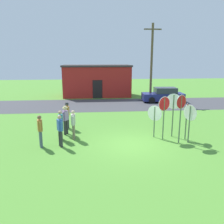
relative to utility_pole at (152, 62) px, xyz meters
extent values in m
plane|color=#518E33|center=(-4.23, -12.50, -4.16)|extent=(80.00, 80.00, 0.00)
cube|color=#424247|center=(-4.23, -1.43, -4.16)|extent=(60.00, 6.40, 0.01)
cube|color=#B2231E|center=(-5.56, 4.30, -2.39)|extent=(7.91, 3.80, 3.54)
cube|color=#383333|center=(-5.56, 4.30, -0.52)|extent=(8.11, 4.00, 0.20)
cube|color=black|center=(-5.56, 2.38, -3.11)|extent=(1.10, 0.08, 2.10)
cylinder|color=brown|center=(0.00, 0.00, -0.18)|extent=(0.24, 0.24, 7.96)
cube|color=brown|center=(0.00, 0.00, 3.20)|extent=(1.80, 0.12, 0.12)
cube|color=navy|center=(1.28, -0.27, -3.63)|extent=(4.39, 2.02, 0.76)
cube|color=#2D333D|center=(1.53, -0.28, -2.95)|extent=(2.31, 1.64, 0.60)
cylinder|color=black|center=(-0.09, -1.10, -3.84)|extent=(0.65, 0.25, 0.64)
cylinder|color=black|center=(0.00, 0.70, -3.84)|extent=(0.65, 0.25, 0.64)
cylinder|color=black|center=(2.57, -1.23, -3.84)|extent=(0.65, 0.25, 0.64)
cylinder|color=black|center=(2.66, 0.56, -3.84)|extent=(0.65, 0.25, 0.64)
cylinder|color=#51664C|center=(-2.26, -11.71, -2.96)|extent=(0.09, 0.09, 2.39)
cylinder|color=white|center=(-2.26, -11.71, -2.11)|extent=(0.75, 0.37, 0.83)
cylinder|color=red|center=(-2.25, -11.72, -2.11)|extent=(0.70, 0.34, 0.77)
cylinder|color=#51664C|center=(-1.58, -12.44, -2.86)|extent=(0.09, 0.09, 2.59)
cylinder|color=white|center=(-1.58, -12.44, -1.88)|extent=(0.67, 0.36, 0.75)
cylinder|color=red|center=(-1.58, -12.45, -1.88)|extent=(0.62, 0.34, 0.70)
cylinder|color=#51664C|center=(-1.59, -11.34, -2.92)|extent=(0.10, 0.10, 2.48)
cylinder|color=white|center=(-1.59, -11.34, -2.06)|extent=(0.78, 0.45, 0.89)
cylinder|color=red|center=(-1.58, -11.33, -2.06)|extent=(0.73, 0.42, 0.82)
cylinder|color=#51664C|center=(-1.01, -11.89, -3.15)|extent=(0.10, 0.10, 2.02)
cylinder|color=white|center=(-1.01, -11.89, -2.41)|extent=(0.39, 0.52, 0.64)
cylinder|color=red|center=(-1.00, -11.90, -2.41)|extent=(0.36, 0.48, 0.59)
cylinder|color=#51664C|center=(-2.67, -11.35, -3.26)|extent=(0.10, 0.10, 1.81)
cylinder|color=white|center=(-2.67, -11.35, -2.73)|extent=(0.67, 0.61, 0.89)
cylinder|color=red|center=(-2.67, -11.35, -2.73)|extent=(0.62, 0.57, 0.83)
cylinder|color=#51664C|center=(-1.05, -12.41, -3.15)|extent=(0.09, 0.09, 2.03)
cylinder|color=white|center=(-1.05, -12.41, -2.49)|extent=(0.40, 0.77, 0.86)
cylinder|color=red|center=(-1.04, -12.41, -2.49)|extent=(0.38, 0.71, 0.79)
cylinder|color=#2D2D33|center=(-8.02, -11.23, -3.72)|extent=(0.14, 0.14, 0.88)
cylinder|color=#2D2D33|center=(-8.02, -11.45, -3.72)|extent=(0.14, 0.14, 0.88)
cube|color=teal|center=(-8.02, -11.34, -2.99)|extent=(0.22, 0.36, 0.58)
cylinder|color=teal|center=(-8.02, -11.10, -3.01)|extent=(0.09, 0.09, 0.52)
cylinder|color=teal|center=(-8.03, -11.58, -3.01)|extent=(0.09, 0.09, 0.52)
sphere|color=tan|center=(-8.02, -11.34, -2.58)|extent=(0.21, 0.21, 0.21)
cylinder|color=#7A6B56|center=(-7.31, -11.21, -3.72)|extent=(0.14, 0.14, 0.88)
cylinder|color=#7A6B56|center=(-7.31, -11.43, -3.72)|extent=(0.14, 0.14, 0.88)
cube|color=beige|center=(-7.31, -11.32, -2.99)|extent=(0.22, 0.36, 0.58)
cylinder|color=beige|center=(-7.31, -11.08, -3.01)|extent=(0.09, 0.09, 0.52)
cylinder|color=beige|center=(-7.31, -11.56, -3.01)|extent=(0.09, 0.09, 0.52)
sphere|color=beige|center=(-7.31, -11.32, -2.58)|extent=(0.21, 0.21, 0.21)
cylinder|color=#4C5670|center=(-8.97, -12.24, -3.72)|extent=(0.14, 0.14, 0.88)
cylinder|color=#4C5670|center=(-8.90, -12.45, -3.72)|extent=(0.14, 0.14, 0.88)
cube|color=#B27533|center=(-8.93, -12.35, -2.99)|extent=(0.32, 0.41, 0.58)
cylinder|color=#B27533|center=(-9.01, -12.12, -3.01)|extent=(0.09, 0.09, 0.52)
cylinder|color=#B27533|center=(-8.86, -12.57, -3.01)|extent=(0.09, 0.09, 0.52)
sphere|color=brown|center=(-8.93, -12.35, -2.58)|extent=(0.21, 0.21, 0.21)
cylinder|color=#2D2D33|center=(-7.85, -9.09, -3.72)|extent=(0.14, 0.14, 0.88)
cylinder|color=#2D2D33|center=(-7.87, -9.31, -3.72)|extent=(0.14, 0.14, 0.88)
cube|color=#B27533|center=(-7.86, -9.20, -2.99)|extent=(0.26, 0.38, 0.58)
cylinder|color=#B27533|center=(-7.83, -8.96, -3.01)|extent=(0.09, 0.09, 0.52)
cylinder|color=#B27533|center=(-7.89, -9.44, -3.01)|extent=(0.09, 0.09, 0.52)
sphere|color=brown|center=(-7.86, -9.20, -2.58)|extent=(0.21, 0.21, 0.21)
cylinder|color=#333338|center=(-7.86, -9.20, -2.52)|extent=(0.32, 0.32, 0.02)
cylinder|color=#333338|center=(-7.86, -9.20, -2.47)|extent=(0.19, 0.19, 0.09)
cylinder|color=#2D2D33|center=(-7.96, -12.28, -3.72)|extent=(0.14, 0.14, 0.88)
cylinder|color=#2D2D33|center=(-7.87, -12.48, -3.72)|extent=(0.14, 0.14, 0.88)
cube|color=#3860B7|center=(-7.92, -12.38, -2.99)|extent=(0.35, 0.42, 0.58)
cylinder|color=#3860B7|center=(-8.02, -12.17, -3.01)|extent=(0.09, 0.09, 0.52)
cylinder|color=#3860B7|center=(-7.82, -12.60, -3.01)|extent=(0.09, 0.09, 0.52)
sphere|color=tan|center=(-7.92, -12.38, -2.58)|extent=(0.21, 0.21, 0.21)
cylinder|color=#2D2D33|center=(-7.80, -10.28, -3.72)|extent=(0.14, 0.14, 0.88)
cylinder|color=#2D2D33|center=(-7.91, -10.47, -3.72)|extent=(0.14, 0.14, 0.88)
cube|color=#9E7AB2|center=(-7.85, -10.37, -2.99)|extent=(0.36, 0.42, 0.58)
cylinder|color=#9E7AB2|center=(-7.74, -10.16, -3.01)|extent=(0.09, 0.09, 0.52)
cylinder|color=#9E7AB2|center=(-7.97, -10.58, -3.01)|extent=(0.09, 0.09, 0.52)
sphere|color=beige|center=(-7.85, -10.37, -2.58)|extent=(0.21, 0.21, 0.21)
cylinder|color=beige|center=(-7.85, -10.37, -2.52)|extent=(0.32, 0.32, 0.02)
cylinder|color=beige|center=(-7.85, -10.37, -2.47)|extent=(0.19, 0.19, 0.09)
camera|label=1|loc=(-6.27, -23.95, 0.34)|focal=37.03mm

